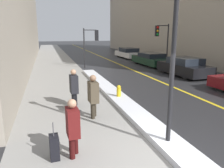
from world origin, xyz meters
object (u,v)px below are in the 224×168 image
lamp_post (174,36)px  fire_hydrant (119,93)px  pedestrian_with_shoulder_bag (74,86)px  rolling_suitcase (54,147)px  traffic_light_near (92,40)px  pedestrian_nearside (93,94)px  pedestrian_trailing (73,125)px  parked_car_dark_green (151,59)px  parked_car_white (128,53)px  parked_car_black (184,67)px  traffic_light_far (161,36)px

lamp_post → fire_hydrant: 5.07m
pedestrian_with_shoulder_bag → rolling_suitcase: bearing=-16.9°
traffic_light_near → pedestrian_nearside: 11.92m
lamp_post → pedestrian_trailing: (-2.49, 0.24, -2.10)m
parked_car_dark_green → pedestrian_with_shoulder_bag: bearing=138.0°
traffic_light_near → fire_hydrant: traffic_light_near is taller
pedestrian_trailing → parked_car_dark_green: bearing=144.2°
traffic_light_near → parked_car_white: 8.77m
parked_car_black → parked_car_dark_green: parked_car_black is taller
parked_car_dark_green → fire_hydrant: 11.55m
rolling_suitcase → pedestrian_nearside: bearing=145.2°
traffic_light_far → parked_car_black: traffic_light_far is taller
traffic_light_near → pedestrian_trailing: traffic_light_near is taller
lamp_post → parked_car_black: 11.00m
traffic_light_near → pedestrian_trailing: bearing=-100.5°
fire_hydrant → pedestrian_trailing: bearing=-121.7°
traffic_light_far → pedestrian_nearside: size_ratio=2.39×
traffic_light_near → pedestrian_with_shoulder_bag: traffic_light_near is taller
pedestrian_nearside → parked_car_black: 9.94m
traffic_light_near → traffic_light_far: bearing=-12.4°
lamp_post → fire_hydrant: lamp_post is taller
rolling_suitcase → parked_car_white: bearing=151.8°
traffic_light_near → pedestrian_with_shoulder_bag: 10.62m
lamp_post → pedestrian_trailing: lamp_post is taller
fire_hydrant → parked_car_black: bearing=34.0°
lamp_post → pedestrian_nearside: (-1.49, 2.60, -2.04)m
pedestrian_trailing → parked_car_white: (9.17, 20.26, -0.23)m
lamp_post → rolling_suitcase: 3.95m
traffic_light_far → traffic_light_near: bearing=-16.6°
pedestrian_trailing → pedestrian_with_shoulder_bag: size_ratio=0.95×
lamp_post → parked_car_dark_green: size_ratio=0.99×
pedestrian_nearside → parked_car_white: pedestrian_nearside is taller
parked_car_black → pedestrian_trailing: bearing=130.3°
parked_car_black → fire_hydrant: size_ratio=6.24×
traffic_light_near → parked_car_white: size_ratio=0.71×
pedestrian_nearside → parked_car_dark_green: 13.88m
pedestrian_nearside → rolling_suitcase: bearing=-34.8°
parked_car_black → parked_car_white: parked_car_black is taller
traffic_light_far → pedestrian_nearside: traffic_light_far is taller
traffic_light_near → pedestrian_nearside: traffic_light_near is taller
pedestrian_nearside → pedestrian_with_shoulder_bag: bearing=-163.9°
pedestrian_trailing → rolling_suitcase: pedestrian_trailing is taller
parked_car_white → fire_hydrant: 17.44m
traffic_light_far → rolling_suitcase: traffic_light_far is taller
parked_car_dark_green → fire_hydrant: size_ratio=7.02×
pedestrian_with_shoulder_bag → lamp_post: bearing=23.3°
pedestrian_trailing → parked_car_white: bearing=152.9°
lamp_post → rolling_suitcase: lamp_post is taller
lamp_post → traffic_light_near: bearing=86.5°
traffic_light_far → pedestrian_trailing: 15.47m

